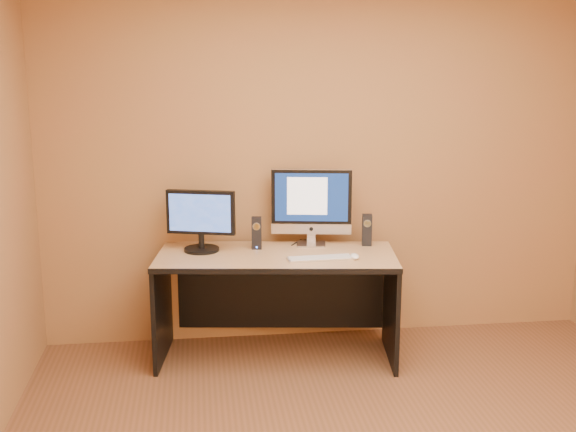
{
  "coord_description": "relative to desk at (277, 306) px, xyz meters",
  "views": [
    {
      "loc": [
        -0.9,
        -3.04,
        2.04
      ],
      "look_at": [
        -0.32,
        1.48,
        1.02
      ],
      "focal_mm": 45.0,
      "sensor_mm": 36.0,
      "label": 1
    }
  ],
  "objects": [
    {
      "name": "walls",
      "position": [
        0.38,
        -1.58,
        0.93
      ],
      "size": [
        4.0,
        4.0,
        2.6
      ],
      "primitive_type": null,
      "color": "olive",
      "rests_on": "ground"
    },
    {
      "name": "desk",
      "position": [
        0.0,
        0.0,
        0.0
      ],
      "size": [
        1.67,
        0.9,
        0.74
      ],
      "primitive_type": null,
      "rotation": [
        0.0,
        0.0,
        -0.13
      ],
      "color": "tan",
      "rests_on": "ground"
    },
    {
      "name": "imac",
      "position": [
        0.27,
        0.22,
        0.64
      ],
      "size": [
        0.59,
        0.3,
        0.55
      ],
      "primitive_type": null,
      "rotation": [
        0.0,
        0.0,
        -0.17
      ],
      "color": "#B1B1B5",
      "rests_on": "desk"
    },
    {
      "name": "second_monitor",
      "position": [
        -0.5,
        0.16,
        0.58
      ],
      "size": [
        0.53,
        0.36,
        0.42
      ],
      "primitive_type": null,
      "rotation": [
        0.0,
        0.0,
        -0.28
      ],
      "color": "black",
      "rests_on": "desk"
    },
    {
      "name": "speaker_left",
      "position": [
        -0.12,
        0.17,
        0.48
      ],
      "size": [
        0.07,
        0.08,
        0.22
      ],
      "primitive_type": null,
      "rotation": [
        0.0,
        0.0,
        -0.11
      ],
      "color": "black",
      "rests_on": "desk"
    },
    {
      "name": "speaker_right",
      "position": [
        0.66,
        0.16,
        0.48
      ],
      "size": [
        0.08,
        0.08,
        0.22
      ],
      "primitive_type": null,
      "rotation": [
        0.0,
        0.0,
        -0.19
      ],
      "color": "black",
      "rests_on": "desk"
    },
    {
      "name": "keyboard",
      "position": [
        0.27,
        -0.16,
        0.38
      ],
      "size": [
        0.43,
        0.14,
        0.02
      ],
      "primitive_type": "cube",
      "rotation": [
        0.0,
        0.0,
        0.05
      ],
      "color": "silver",
      "rests_on": "desk"
    },
    {
      "name": "mouse",
      "position": [
        0.5,
        -0.17,
        0.39
      ],
      "size": [
        0.06,
        0.11,
        0.04
      ],
      "primitive_type": "ellipsoid",
      "rotation": [
        0.0,
        0.0,
        -0.06
      ],
      "color": "white",
      "rests_on": "desk"
    },
    {
      "name": "cable_a",
      "position": [
        0.29,
        0.25,
        0.37
      ],
      "size": [
        0.1,
        0.2,
        0.01
      ],
      "primitive_type": "cylinder",
      "rotation": [
        1.57,
        0.0,
        0.42
      ],
      "color": "black",
      "rests_on": "desk"
    },
    {
      "name": "cable_b",
      "position": [
        0.18,
        0.28,
        0.37
      ],
      "size": [
        0.1,
        0.16,
        0.01
      ],
      "primitive_type": "cylinder",
      "rotation": [
        1.57,
        0.0,
        -0.53
      ],
      "color": "black",
      "rests_on": "desk"
    }
  ]
}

